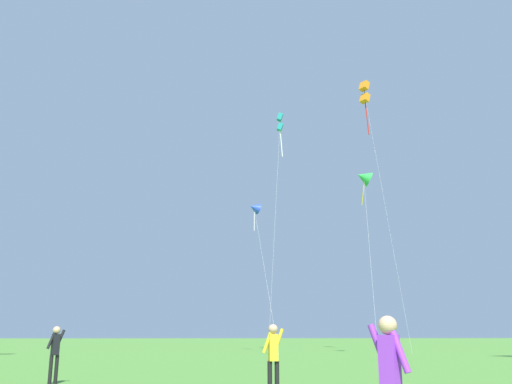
{
  "coord_description": "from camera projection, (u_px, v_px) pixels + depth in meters",
  "views": [
    {
      "loc": [
        -1.64,
        -4.22,
        1.44
      ],
      "look_at": [
        1.74,
        35.28,
        11.48
      ],
      "focal_mm": 39.44,
      "sensor_mm": 36.0,
      "label": 1
    }
  ],
  "objects": [
    {
      "name": "kite_teal_box",
      "position": [
        280.0,
        124.0,
        51.82
      ],
      "size": [
        2.16,
        6.19,
        21.3
      ],
      "color": "teal",
      "rests_on": "ground_plane"
    },
    {
      "name": "kite_blue_delta",
      "position": [
        254.0,
        208.0,
        49.44
      ],
      "size": [
        1.84,
        7.62,
        12.83
      ],
      "color": "blue",
      "rests_on": "ground_plane"
    },
    {
      "name": "person_foreground_watcher",
      "position": [
        273.0,
        353.0,
        13.2
      ],
      "size": [
        0.54,
        0.23,
        1.67
      ],
      "color": "black",
      "rests_on": "ground_plane"
    },
    {
      "name": "person_in_blue_jacket",
      "position": [
        55.0,
        349.0,
        16.86
      ],
      "size": [
        0.49,
        0.36,
        1.67
      ],
      "color": "black",
      "rests_on": "ground_plane"
    },
    {
      "name": "person_with_spool",
      "position": [
        390.0,
        373.0,
        6.61
      ],
      "size": [
        0.43,
        0.43,
        1.65
      ],
      "color": "gray",
      "rests_on": "ground_plane"
    },
    {
      "name": "kite_orange_box",
      "position": [
        365.0,
        94.0,
        52.94
      ],
      "size": [
        1.48,
        6.12,
        24.67
      ],
      "color": "orange",
      "rests_on": "ground_plane"
    },
    {
      "name": "kite_green_small",
      "position": [
        364.0,
        177.0,
        43.53
      ],
      "size": [
        3.19,
        10.25,
        13.99
      ],
      "color": "green",
      "rests_on": "ground_plane"
    }
  ]
}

